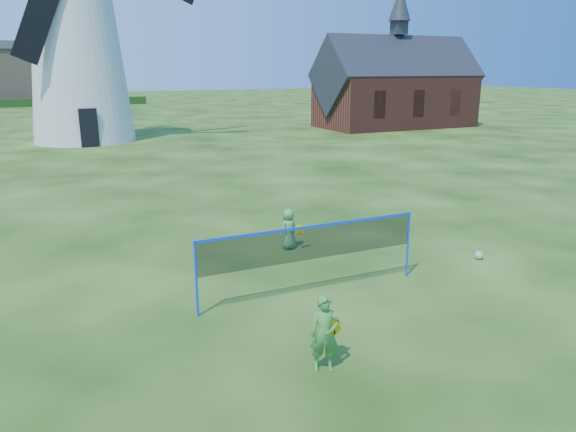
# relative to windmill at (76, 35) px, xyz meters

# --- Properties ---
(ground) EXTENTS (220.00, 220.00, 0.00)m
(ground) POSITION_rel_windmill_xyz_m (1.89, -28.17, -6.77)
(ground) COLOR black
(ground) RESTS_ON ground
(windmill) EXTENTS (15.13, 6.43, 19.98)m
(windmill) POSITION_rel_windmill_xyz_m (0.00, 0.00, 0.00)
(windmill) COLOR white
(windmill) RESTS_ON ground
(chapel) EXTENTS (13.01, 6.31, 11.00)m
(chapel) POSITION_rel_windmill_xyz_m (24.16, -1.00, -3.67)
(chapel) COLOR brown
(chapel) RESTS_ON ground
(badminton_net) EXTENTS (5.05, 0.05, 1.55)m
(badminton_net) POSITION_rel_windmill_xyz_m (2.16, -28.70, -5.63)
(badminton_net) COLOR blue
(badminton_net) RESTS_ON ground
(player_girl) EXTENTS (0.69, 0.45, 1.27)m
(player_girl) POSITION_rel_windmill_xyz_m (0.99, -31.45, -6.13)
(player_girl) COLOR #43913A
(player_girl) RESTS_ON ground
(player_boy) EXTENTS (0.67, 0.52, 1.10)m
(player_boy) POSITION_rel_windmill_xyz_m (3.00, -25.75, -6.21)
(player_boy) COLOR #4FA457
(player_boy) RESTS_ON ground
(play_ball) EXTENTS (0.22, 0.22, 0.22)m
(play_ball) POSITION_rel_windmill_xyz_m (7.04, -28.55, -6.66)
(play_ball) COLOR green
(play_ball) RESTS_ON ground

